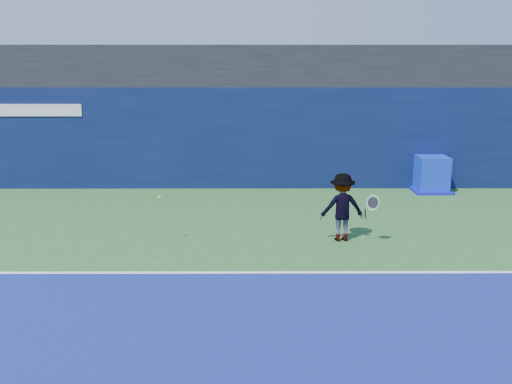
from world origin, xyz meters
TOP-DOWN VIEW (x-y plane):
  - ground at (0.00, 0.00)m, footprint 80.00×80.00m
  - baseline at (0.00, 3.00)m, footprint 24.00×0.10m
  - stadium_band at (0.00, 11.50)m, footprint 36.00×3.00m
  - back_wall_assembly at (-0.00, 10.50)m, footprint 36.00×1.03m
  - equipment_cart at (5.48, 9.62)m, footprint 1.09×1.09m
  - tennis_player at (2.14, 4.95)m, footprint 1.22×0.69m
  - tennis_ball at (-1.69, 4.77)m, footprint 0.07×0.07m

SIDE VIEW (x-z plane):
  - ground at x=0.00m, z-range 0.00..0.00m
  - baseline at x=0.00m, z-range 0.01..0.01m
  - equipment_cart at x=5.48m, z-range -0.05..1.00m
  - tennis_player at x=2.14m, z-range 0.00..1.45m
  - tennis_ball at x=-1.69m, z-range 0.96..1.03m
  - back_wall_assembly at x=0.00m, z-range 0.00..3.00m
  - stadium_band at x=0.00m, z-range 3.00..4.20m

